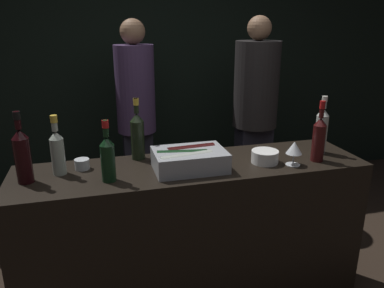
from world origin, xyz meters
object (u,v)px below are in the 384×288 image
at_px(candle_votive, 82,164).
at_px(bowl_white, 265,156).
at_px(red_wine_bottle_tall, 319,137).
at_px(rose_wine_bottle, 57,150).
at_px(person_blond_tee, 255,108).
at_px(red_wine_bottle_burgundy, 108,157).
at_px(champagne_bottle, 137,135).
at_px(ice_bin_with_bottles, 189,159).
at_px(red_wine_bottle_black_foil, 22,154).
at_px(white_wine_bottle, 321,129).
at_px(person_in_hoodie, 136,111).
at_px(wine_glass, 294,148).

bearing_deg(candle_votive, bowl_white, -9.41).
height_order(candle_votive, red_wine_bottle_tall, red_wine_bottle_tall).
height_order(rose_wine_bottle, person_blond_tee, person_blond_tee).
xyz_separation_m(bowl_white, person_blond_tee, (0.48, 1.21, -0.00)).
relative_size(red_wine_bottle_burgundy, person_blond_tee, 0.18).
xyz_separation_m(bowl_white, champagne_bottle, (-0.70, 0.26, 0.11)).
distance_m(ice_bin_with_bottles, candle_votive, 0.60).
height_order(red_wine_bottle_black_foil, champagne_bottle, red_wine_bottle_black_foil).
height_order(red_wine_bottle_tall, red_wine_bottle_burgundy, red_wine_bottle_tall).
distance_m(white_wine_bottle, red_wine_bottle_burgundy, 1.30).
distance_m(red_wine_bottle_tall, rose_wine_bottle, 1.47).
height_order(red_wine_bottle_black_foil, rose_wine_bottle, red_wine_bottle_black_foil).
distance_m(white_wine_bottle, person_in_hoodie, 1.64).
bearing_deg(bowl_white, candle_votive, 170.59).
relative_size(wine_glass, candle_votive, 1.73).
bearing_deg(champagne_bottle, bowl_white, -20.17).
relative_size(red_wine_bottle_burgundy, person_in_hoodie, 0.18).
bearing_deg(ice_bin_with_bottles, person_blond_tee, 52.04).
relative_size(wine_glass, red_wine_bottle_black_foil, 0.38).
bearing_deg(person_blond_tee, champagne_bottle, 29.06).
distance_m(bowl_white, person_in_hoodie, 1.49).
bearing_deg(candle_votive, red_wine_bottle_burgundy, -56.24).
height_order(bowl_white, red_wine_bottle_tall, red_wine_bottle_tall).
bearing_deg(red_wine_bottle_burgundy, red_wine_bottle_tall, -0.75).
bearing_deg(bowl_white, red_wine_bottle_burgundy, -177.83).
relative_size(bowl_white, white_wine_bottle, 0.44).
relative_size(wine_glass, white_wine_bottle, 0.39).
relative_size(ice_bin_with_bottles, bowl_white, 2.51).
xyz_separation_m(bowl_white, red_wine_bottle_black_foil, (-1.30, 0.06, 0.12)).
distance_m(red_wine_bottle_burgundy, person_in_hoodie, 1.44).
height_order(white_wine_bottle, red_wine_bottle_burgundy, white_wine_bottle).
bearing_deg(rose_wine_bottle, wine_glass, -9.13).
relative_size(ice_bin_with_bottles, wine_glass, 2.81).
bearing_deg(red_wine_bottle_tall, candle_votive, 170.68).
distance_m(ice_bin_with_bottles, red_wine_bottle_tall, 0.77).
relative_size(candle_votive, rose_wine_bottle, 0.25).
bearing_deg(ice_bin_with_bottles, red_wine_bottle_burgundy, -173.51).
relative_size(ice_bin_with_bottles, red_wine_bottle_black_foil, 1.06).
height_order(candle_votive, person_blond_tee, person_blond_tee).
bearing_deg(bowl_white, champagne_bottle, 159.83).
height_order(candle_votive, white_wine_bottle, white_wine_bottle).
relative_size(bowl_white, wine_glass, 1.12).
height_order(candle_votive, rose_wine_bottle, rose_wine_bottle).
distance_m(candle_votive, rose_wine_bottle, 0.16).
distance_m(candle_votive, red_wine_bottle_burgundy, 0.27).
distance_m(wine_glass, rose_wine_bottle, 1.30).
height_order(rose_wine_bottle, champagne_bottle, champagne_bottle).
xyz_separation_m(red_wine_bottle_black_foil, red_wine_bottle_burgundy, (0.41, -0.09, -0.02)).
bearing_deg(red_wine_bottle_tall, bowl_white, 170.96).
bearing_deg(person_blond_tee, candle_votive, 24.84).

